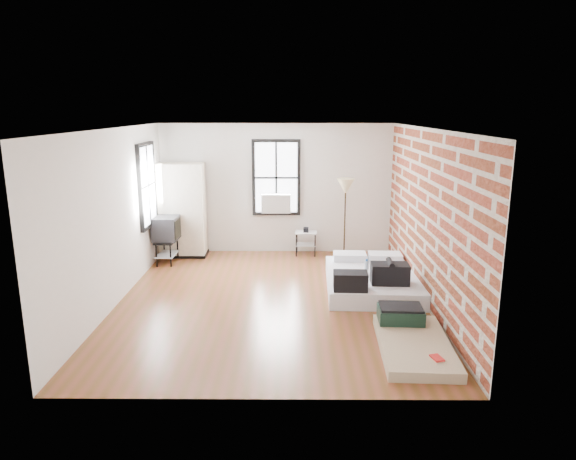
{
  "coord_description": "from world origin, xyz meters",
  "views": [
    {
      "loc": [
        0.34,
        -8.02,
        3.09
      ],
      "look_at": [
        0.27,
        0.3,
        1.12
      ],
      "focal_mm": 32.0,
      "sensor_mm": 36.0,
      "label": 1
    }
  ],
  "objects_px": {
    "mattress_bare": "(411,337)",
    "wardrobe": "(182,210)",
    "mattress_main": "(372,279)",
    "floor_lamp": "(346,190)",
    "tv_stand": "(166,230)",
    "side_table": "(306,237)"
  },
  "relations": [
    {
      "from": "mattress_bare",
      "to": "wardrobe",
      "type": "xyz_separation_m",
      "value": [
        -3.94,
        4.31,
        0.88
      ]
    },
    {
      "from": "floor_lamp",
      "to": "tv_stand",
      "type": "relative_size",
      "value": 1.73
    },
    {
      "from": "mattress_bare",
      "to": "floor_lamp",
      "type": "distance_m",
      "value": 4.5
    },
    {
      "from": "mattress_main",
      "to": "tv_stand",
      "type": "distance_m",
      "value": 4.28
    },
    {
      "from": "side_table",
      "to": "tv_stand",
      "type": "relative_size",
      "value": 0.62
    },
    {
      "from": "mattress_main",
      "to": "side_table",
      "type": "bearing_deg",
      "value": 118.85
    },
    {
      "from": "side_table",
      "to": "tv_stand",
      "type": "distance_m",
      "value": 2.94
    },
    {
      "from": "floor_lamp",
      "to": "wardrobe",
      "type": "bearing_deg",
      "value": 179.41
    },
    {
      "from": "wardrobe",
      "to": "side_table",
      "type": "bearing_deg",
      "value": 0.74
    },
    {
      "from": "mattress_bare",
      "to": "side_table",
      "type": "relative_size",
      "value": 2.91
    },
    {
      "from": "mattress_main",
      "to": "wardrobe",
      "type": "bearing_deg",
      "value": 152.64
    },
    {
      "from": "mattress_main",
      "to": "floor_lamp",
      "type": "bearing_deg",
      "value": 99.86
    },
    {
      "from": "floor_lamp",
      "to": "tv_stand",
      "type": "bearing_deg",
      "value": -171.87
    },
    {
      "from": "floor_lamp",
      "to": "tv_stand",
      "type": "height_order",
      "value": "floor_lamp"
    },
    {
      "from": "mattress_bare",
      "to": "side_table",
      "type": "distance_m",
      "value": 4.58
    },
    {
      "from": "wardrobe",
      "to": "side_table",
      "type": "distance_m",
      "value": 2.71
    },
    {
      "from": "side_table",
      "to": "mattress_main",
      "type": "bearing_deg",
      "value": -63.33
    },
    {
      "from": "wardrobe",
      "to": "floor_lamp",
      "type": "distance_m",
      "value": 3.49
    },
    {
      "from": "mattress_main",
      "to": "wardrobe",
      "type": "height_order",
      "value": "wardrobe"
    },
    {
      "from": "tv_stand",
      "to": "mattress_main",
      "type": "bearing_deg",
      "value": -19.89
    },
    {
      "from": "mattress_bare",
      "to": "mattress_main",
      "type": "bearing_deg",
      "value": 97.92
    },
    {
      "from": "mattress_main",
      "to": "tv_stand",
      "type": "relative_size",
      "value": 2.26
    }
  ]
}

